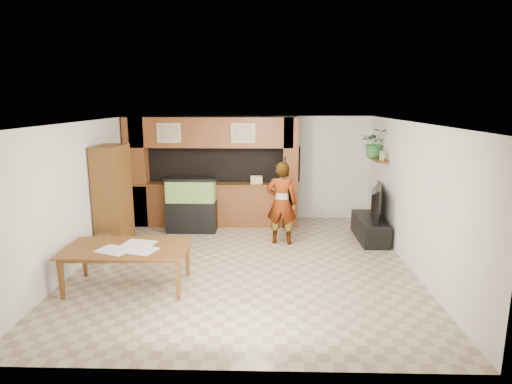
{
  "coord_description": "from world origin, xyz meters",
  "views": [
    {
      "loc": [
        0.41,
        -7.52,
        2.97
      ],
      "look_at": [
        0.19,
        0.6,
        1.23
      ],
      "focal_mm": 30.0,
      "sensor_mm": 36.0,
      "label": 1
    }
  ],
  "objects_px": {
    "aquarium": "(191,206)",
    "dining_table": "(128,268)",
    "person": "(282,203)",
    "pantry_cabinet": "(113,198)",
    "television": "(371,202)"
  },
  "relations": [
    {
      "from": "aquarium",
      "to": "dining_table",
      "type": "height_order",
      "value": "aquarium"
    },
    {
      "from": "pantry_cabinet",
      "to": "aquarium",
      "type": "distance_m",
      "value": 1.85
    },
    {
      "from": "person",
      "to": "dining_table",
      "type": "bearing_deg",
      "value": 51.26
    },
    {
      "from": "aquarium",
      "to": "person",
      "type": "distance_m",
      "value": 2.2
    },
    {
      "from": "person",
      "to": "television",
      "type": "bearing_deg",
      "value": -161.62
    },
    {
      "from": "television",
      "to": "dining_table",
      "type": "height_order",
      "value": "television"
    },
    {
      "from": "pantry_cabinet",
      "to": "person",
      "type": "bearing_deg",
      "value": 6.32
    },
    {
      "from": "pantry_cabinet",
      "to": "dining_table",
      "type": "height_order",
      "value": "pantry_cabinet"
    },
    {
      "from": "pantry_cabinet",
      "to": "aquarium",
      "type": "xyz_separation_m",
      "value": [
        1.37,
        1.16,
        -0.44
      ]
    },
    {
      "from": "television",
      "to": "person",
      "type": "distance_m",
      "value": 1.97
    },
    {
      "from": "pantry_cabinet",
      "to": "dining_table",
      "type": "relative_size",
      "value": 1.08
    },
    {
      "from": "aquarium",
      "to": "person",
      "type": "bearing_deg",
      "value": -20.39
    },
    {
      "from": "aquarium",
      "to": "person",
      "type": "xyz_separation_m",
      "value": [
        2.04,
        -0.78,
        0.26
      ]
    },
    {
      "from": "pantry_cabinet",
      "to": "aquarium",
      "type": "relative_size",
      "value": 1.68
    },
    {
      "from": "person",
      "to": "dining_table",
      "type": "height_order",
      "value": "person"
    }
  ]
}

